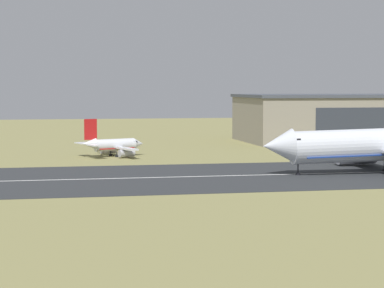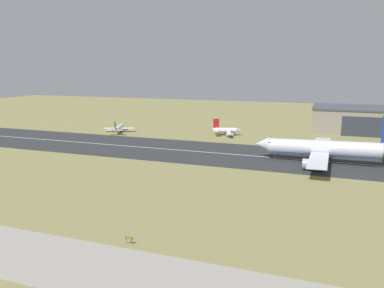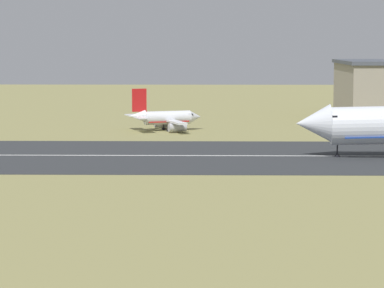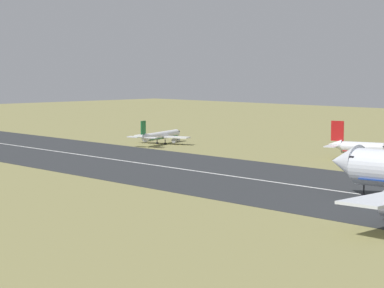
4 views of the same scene
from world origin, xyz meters
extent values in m
plane|color=olive|center=(0.00, 64.97, 0.00)|extent=(642.58, 642.58, 0.00)
cube|color=#2B2D30|center=(0.00, 129.94, 0.03)|extent=(402.58, 44.34, 0.06)
cube|color=silver|center=(0.00, 129.94, 0.07)|extent=(362.32, 0.70, 0.01)
cube|color=gray|center=(0.00, 30.81, 0.03)|extent=(301.93, 17.48, 0.05)
cube|color=gray|center=(82.94, 210.85, 6.76)|extent=(76.78, 34.28, 13.52)
cylinder|color=silver|center=(51.24, 128.09, 5.67)|extent=(41.50, 7.26, 7.23)
cone|color=silver|center=(27.81, 128.64, 5.67)|extent=(5.94, 6.41, 6.41)
cube|color=black|center=(30.92, 128.57, 6.92)|extent=(1.24, 5.36, 0.47)
cube|color=navy|center=(51.24, 128.09, 3.94)|extent=(37.23, 6.84, 1.06)
cube|color=silver|center=(50.79, 143.99, 4.57)|extent=(7.14, 25.65, 0.55)
cylinder|color=#A8A8B2|center=(49.44, 141.98, 2.37)|extent=(8.34, 4.09, 4.08)
cube|color=silver|center=(50.04, 112.22, 4.57)|extent=(7.14, 25.65, 0.55)
cylinder|color=#A8A8B2|center=(48.78, 114.29, 2.37)|extent=(8.34, 4.09, 4.08)
cylinder|color=black|center=(31.83, 128.55, 1.26)|extent=(0.24, 0.24, 2.53)
cylinder|color=black|center=(31.83, 128.55, 0.22)|extent=(0.84, 0.84, 0.44)
cylinder|color=black|center=(51.01, 131.86, 1.26)|extent=(0.24, 0.24, 2.53)
cylinder|color=black|center=(51.01, 131.86, 0.22)|extent=(0.84, 0.84, 0.44)
cylinder|color=black|center=(50.83, 124.33, 1.26)|extent=(0.24, 0.24, 2.53)
cylinder|color=black|center=(50.83, 124.33, 0.22)|extent=(0.84, 0.84, 0.44)
cylinder|color=silver|center=(1.52, 173.81, 2.79)|extent=(10.47, 6.17, 2.89)
cone|color=silver|center=(7.49, 175.98, 2.79)|extent=(3.44, 3.61, 2.89)
cone|color=silver|center=(-4.85, 171.49, 3.31)|extent=(4.15, 3.64, 2.60)
cube|color=black|center=(6.14, 175.49, 3.37)|extent=(1.88, 2.69, 0.44)
cube|color=red|center=(1.52, 173.81, 2.00)|extent=(9.47, 5.69, 0.20)
cube|color=silver|center=(3.70, 168.41, 2.29)|extent=(4.87, 8.89, 0.40)
cylinder|color=#A8A8B2|center=(3.84, 169.21, 1.14)|extent=(4.15, 2.97, 1.79)
cube|color=silver|center=(-0.28, 179.34, 2.29)|extent=(4.87, 8.89, 0.40)
cylinder|color=#A8A8B2|center=(0.34, 178.82, 1.14)|extent=(4.15, 2.97, 1.79)
cube|color=red|center=(-4.36, 171.66, 6.70)|extent=(3.05, 1.34, 4.92)
cube|color=silver|center=(-3.48, 168.09, 3.23)|extent=(4.10, 5.10, 0.24)
cube|color=silver|center=(-5.99, 174.97, 3.23)|extent=(4.10, 5.10, 0.24)
cylinder|color=black|center=(5.14, 175.13, 0.67)|extent=(0.24, 0.24, 1.35)
cylinder|color=black|center=(5.14, 175.13, 0.22)|extent=(0.84, 0.84, 0.44)
cylinder|color=black|center=(1.84, 172.08, 0.67)|extent=(0.24, 0.24, 1.35)
cylinder|color=black|center=(1.84, 172.08, 0.22)|extent=(0.84, 0.84, 0.44)
cylinder|color=black|center=(0.65, 175.34, 0.67)|extent=(0.24, 0.24, 1.35)
cylinder|color=black|center=(0.65, 175.34, 0.22)|extent=(0.84, 0.84, 0.44)
cylinder|color=white|center=(-60.07, 163.21, 2.54)|extent=(8.54, 18.56, 2.23)
cone|color=white|center=(-63.64, 173.06, 2.54)|extent=(2.78, 2.64, 2.23)
cone|color=white|center=(-56.39, 153.06, 2.94)|extent=(2.79, 3.20, 2.00)
cube|color=black|center=(-63.26, 172.02, 2.98)|extent=(2.15, 1.68, 0.44)
cube|color=#1E7238|center=(-60.07, 163.21, 1.93)|extent=(7.79, 16.74, 0.20)
cube|color=white|center=(-55.59, 165.24, 2.15)|extent=(8.09, 5.25, 0.40)
cylinder|color=#A8A8B2|center=(-56.35, 165.56, 1.21)|extent=(2.28, 3.19, 1.38)
cube|color=white|center=(-64.81, 161.90, 2.15)|extent=(8.09, 5.25, 0.40)
cylinder|color=#A8A8B2|center=(-64.43, 162.64, 1.21)|extent=(2.28, 3.19, 1.38)
cube|color=#1E7238|center=(-56.52, 153.43, 5.54)|extent=(1.09, 2.37, 3.79)
cube|color=white|center=(-53.74, 154.02, 2.87)|extent=(3.93, 3.15, 0.24)
cube|color=white|center=(-59.04, 152.10, 2.87)|extent=(3.93, 3.15, 0.24)
cylinder|color=black|center=(-62.88, 170.99, 0.71)|extent=(0.24, 0.24, 1.42)
cylinder|color=black|center=(-62.88, 170.99, 0.22)|extent=(0.84, 0.84, 0.44)
cylinder|color=black|center=(-58.77, 163.55, 0.71)|extent=(0.24, 0.24, 1.42)
cylinder|color=black|center=(-58.77, 163.55, 0.22)|extent=(0.84, 0.84, 0.44)
cylinder|color=black|center=(-61.28, 162.64, 0.71)|extent=(0.24, 0.24, 1.42)
cylinder|color=black|center=(-61.28, 162.64, 0.22)|extent=(0.84, 0.84, 0.44)
cylinder|color=#4C4C51|center=(13.70, 41.47, 0.53)|extent=(0.10, 0.10, 1.06)
cylinder|color=#4C4C51|center=(14.83, 41.47, 0.53)|extent=(0.10, 0.10, 1.06)
cube|color=black|center=(14.26, 41.47, 1.29)|extent=(1.61, 0.12, 0.46)
cube|color=yellow|center=(14.26, 41.40, 1.29)|extent=(1.23, 0.02, 0.27)
camera|label=1|loc=(-15.43, -5.30, 16.69)|focal=70.00mm
camera|label=2|loc=(51.21, -22.56, 36.38)|focal=35.00mm
camera|label=3|loc=(10.73, -21.20, 19.02)|focal=85.00mm
camera|label=4|loc=(102.96, 20.07, 21.69)|focal=70.00mm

